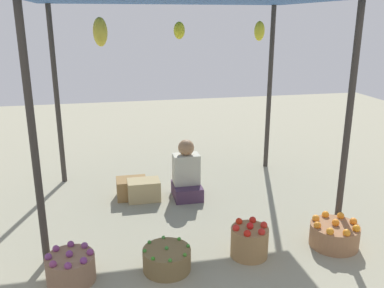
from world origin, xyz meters
TOP-DOWN VIEW (x-y plane):
  - ground_plane at (0.00, 0.00)m, footprint 14.00×14.00m
  - market_stall_structure at (-0.01, 0.00)m, footprint 3.41×2.44m
  - vendor_person at (0.08, 0.17)m, footprint 0.36×0.44m
  - basket_purple_onions at (-1.30, -1.44)m, footprint 0.44×0.44m
  - basket_green_chilies at (-0.43, -1.44)m, footprint 0.45×0.45m
  - basket_red_tomatoes at (0.41, -1.37)m, footprint 0.37×0.37m
  - basket_oranges at (1.34, -1.37)m, footprint 0.50×0.50m
  - wooden_crate_near_vendor at (-0.63, 0.28)m, footprint 0.39×0.31m
  - wooden_crate_stacked_rear at (-0.48, 0.18)m, footprint 0.42×0.28m

SIDE VIEW (x-z plane):
  - ground_plane at x=0.00m, z-range 0.00..0.00m
  - basket_green_chilies at x=-0.43m, z-range -0.02..0.23m
  - basket_oranges at x=1.34m, z-range -0.03..0.27m
  - basket_purple_onions at x=-1.30m, z-range -0.02..0.28m
  - wooden_crate_near_vendor at x=-0.63m, z-range 0.00..0.26m
  - wooden_crate_stacked_rear at x=-0.48m, z-range 0.00..0.27m
  - basket_red_tomatoes at x=0.41m, z-range -0.02..0.34m
  - vendor_person at x=0.08m, z-range -0.09..0.69m
  - market_stall_structure at x=-0.01m, z-range 1.07..3.57m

